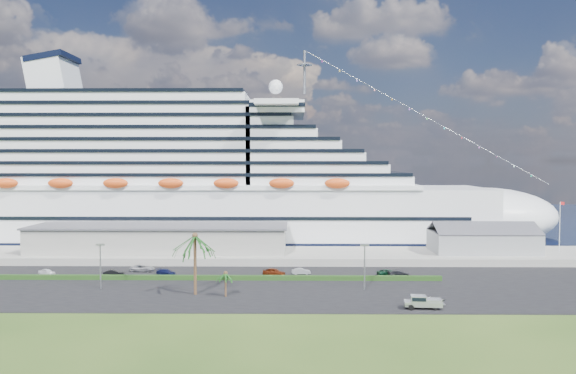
{
  "coord_description": "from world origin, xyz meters",
  "views": [
    {
      "loc": [
        7.45,
        -92.69,
        23.42
      ],
      "look_at": [
        5.86,
        30.0,
        17.71
      ],
      "focal_mm": 35.0,
      "sensor_mm": 36.0,
      "label": 1
    }
  ],
  "objects_px": {
    "pickup_truck": "(422,301)",
    "boat_trailer": "(431,301)",
    "parked_car_3": "(166,272)",
    "cruise_ship": "(192,185)"
  },
  "relations": [
    {
      "from": "pickup_truck",
      "to": "boat_trailer",
      "type": "relative_size",
      "value": 1.15
    },
    {
      "from": "parked_car_3",
      "to": "pickup_truck",
      "type": "bearing_deg",
      "value": -94.66
    },
    {
      "from": "pickup_truck",
      "to": "boat_trailer",
      "type": "height_order",
      "value": "pickup_truck"
    },
    {
      "from": "parked_car_3",
      "to": "pickup_truck",
      "type": "height_order",
      "value": "pickup_truck"
    },
    {
      "from": "cruise_ship",
      "to": "pickup_truck",
      "type": "bearing_deg",
      "value": -54.59
    },
    {
      "from": "cruise_ship",
      "to": "parked_car_3",
      "type": "bearing_deg",
      "value": -86.6
    },
    {
      "from": "parked_car_3",
      "to": "boat_trailer",
      "type": "xyz_separation_m",
      "value": [
        48.14,
        -24.39,
        0.39
      ]
    },
    {
      "from": "parked_car_3",
      "to": "pickup_truck",
      "type": "xyz_separation_m",
      "value": [
        46.45,
        -25.51,
        0.53
      ]
    },
    {
      "from": "cruise_ship",
      "to": "parked_car_3",
      "type": "distance_m",
      "value": 46.37
    },
    {
      "from": "cruise_ship",
      "to": "boat_trailer",
      "type": "relative_size",
      "value": 36.31
    }
  ]
}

